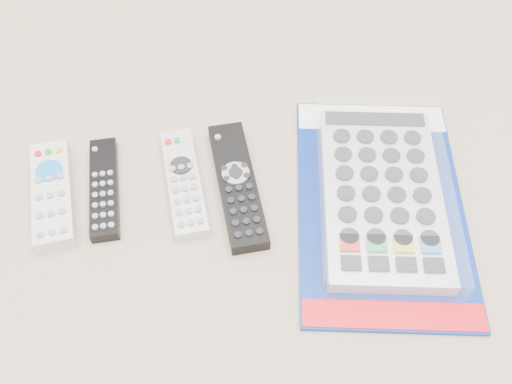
{
  "coord_description": "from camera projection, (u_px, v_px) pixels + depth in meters",
  "views": [
    {
      "loc": [
        -0.03,
        -0.44,
        0.61
      ],
      "look_at": [
        0.04,
        -0.02,
        0.01
      ],
      "focal_mm": 40.0,
      "sensor_mm": 36.0,
      "label": 1
    }
  ],
  "objects": [
    {
      "name": "remote_small_grey",
      "position": [
        52.0,
        194.0,
        0.74
      ],
      "size": [
        0.06,
        0.17,
        0.02
      ],
      "rotation": [
        0.0,
        0.0,
        0.1
      ],
      "color": "#BDBDC0",
      "rests_on": "ground"
    },
    {
      "name": "remote_slim_black",
      "position": [
        104.0,
        188.0,
        0.75
      ],
      "size": [
        0.04,
        0.16,
        0.02
      ],
      "rotation": [
        0.0,
        0.0,
        0.02
      ],
      "color": "black",
      "rests_on": "ground"
    },
    {
      "name": "remote_silver_dvd",
      "position": [
        184.0,
        182.0,
        0.75
      ],
      "size": [
        0.05,
        0.17,
        0.02
      ],
      "rotation": [
        0.0,
        0.0,
        0.06
      ],
      "color": "silver",
      "rests_on": "ground"
    },
    {
      "name": "remote_large_black",
      "position": [
        237.0,
        185.0,
        0.75
      ],
      "size": [
        0.06,
        0.2,
        0.02
      ],
      "rotation": [
        0.0,
        0.0,
        0.05
      ],
      "color": "black",
      "rests_on": "ground"
    },
    {
      "name": "jumbo_remote_packaged",
      "position": [
        382.0,
        193.0,
        0.73
      ],
      "size": [
        0.27,
        0.38,
        0.05
      ],
      "rotation": [
        0.0,
        0.0,
        -0.18
      ],
      "color": "navy",
      "rests_on": "ground"
    }
  ]
}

